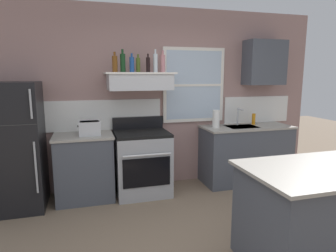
% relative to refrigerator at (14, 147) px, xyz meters
% --- Properties ---
extents(back_wall, '(5.40, 0.11, 2.70)m').
position_rel_refrigerator_xyz_m(back_wall, '(1.93, 0.39, 0.54)').
color(back_wall, gray).
rests_on(back_wall, ground_plane).
extents(refrigerator, '(0.70, 0.72, 1.63)m').
position_rel_refrigerator_xyz_m(refrigerator, '(0.00, 0.00, 0.00)').
color(refrigerator, black).
rests_on(refrigerator, ground_plane).
extents(counter_left_of_stove, '(0.79, 0.63, 0.91)m').
position_rel_refrigerator_xyz_m(counter_left_of_stove, '(0.85, 0.06, -0.36)').
color(counter_left_of_stove, '#474C56').
rests_on(counter_left_of_stove, ground_plane).
extents(toaster, '(0.30, 0.20, 0.19)m').
position_rel_refrigerator_xyz_m(toaster, '(0.94, -0.01, 0.20)').
color(toaster, silver).
rests_on(toaster, counter_left_of_stove).
extents(stove_range, '(0.76, 0.69, 1.09)m').
position_rel_refrigerator_xyz_m(stove_range, '(1.65, 0.02, -0.35)').
color(stove_range, '#9EA0A5').
rests_on(stove_range, ground_plane).
extents(range_hood_shelf, '(0.96, 0.52, 0.24)m').
position_rel_refrigerator_xyz_m(range_hood_shelf, '(1.65, 0.12, 0.81)').
color(range_hood_shelf, silver).
extents(bottle_amber_wine, '(0.07, 0.07, 0.27)m').
position_rel_refrigerator_xyz_m(bottle_amber_wine, '(1.31, 0.07, 1.05)').
color(bottle_amber_wine, brown).
rests_on(bottle_amber_wine, range_hood_shelf).
extents(bottle_dark_green_wine, '(0.07, 0.07, 0.31)m').
position_rel_refrigerator_xyz_m(bottle_dark_green_wine, '(1.42, 0.08, 1.06)').
color(bottle_dark_green_wine, '#143819').
rests_on(bottle_dark_green_wine, range_hood_shelf).
extents(bottle_blue_liqueur, '(0.07, 0.07, 0.26)m').
position_rel_refrigerator_xyz_m(bottle_blue_liqueur, '(1.54, 0.10, 1.04)').
color(bottle_blue_liqueur, '#1E478C').
rests_on(bottle_blue_liqueur, range_hood_shelf).
extents(bottle_olive_oil_square, '(0.06, 0.06, 0.25)m').
position_rel_refrigerator_xyz_m(bottle_olive_oil_square, '(1.64, 0.17, 1.04)').
color(bottle_olive_oil_square, '#4C601E').
rests_on(bottle_olive_oil_square, range_hood_shelf).
extents(bottle_balsamic_dark, '(0.06, 0.06, 0.25)m').
position_rel_refrigerator_xyz_m(bottle_balsamic_dark, '(1.77, 0.08, 1.04)').
color(bottle_balsamic_dark, black).
rests_on(bottle_balsamic_dark, range_hood_shelf).
extents(bottle_clear_tall, '(0.06, 0.06, 0.32)m').
position_rel_refrigerator_xyz_m(bottle_clear_tall, '(1.88, 0.11, 1.07)').
color(bottle_clear_tall, silver).
rests_on(bottle_clear_tall, range_hood_shelf).
extents(bottle_rose_pink, '(0.07, 0.07, 0.31)m').
position_rel_refrigerator_xyz_m(bottle_rose_pink, '(2.00, 0.16, 1.06)').
color(bottle_rose_pink, '#C67F84').
rests_on(bottle_rose_pink, range_hood_shelf).
extents(counter_right_with_sink, '(1.43, 0.63, 0.91)m').
position_rel_refrigerator_xyz_m(counter_right_with_sink, '(3.35, 0.06, -0.36)').
color(counter_right_with_sink, '#474C56').
rests_on(counter_right_with_sink, ground_plane).
extents(sink_faucet, '(0.03, 0.17, 0.28)m').
position_rel_refrigerator_xyz_m(sink_faucet, '(3.25, 0.16, 0.27)').
color(sink_faucet, silver).
rests_on(sink_faucet, counter_right_with_sink).
extents(paper_towel_roll, '(0.11, 0.11, 0.27)m').
position_rel_refrigerator_xyz_m(paper_towel_roll, '(2.81, 0.06, 0.23)').
color(paper_towel_roll, white).
rests_on(paper_towel_roll, counter_right_with_sink).
extents(dish_soap_bottle, '(0.06, 0.06, 0.18)m').
position_rel_refrigerator_xyz_m(dish_soap_bottle, '(3.53, 0.16, 0.19)').
color(dish_soap_bottle, orange).
rests_on(dish_soap_bottle, counter_right_with_sink).
extents(kitchen_island, '(1.40, 0.90, 0.91)m').
position_rel_refrigerator_xyz_m(kitchen_island, '(2.89, -2.00, -0.36)').
color(kitchen_island, '#474C56').
rests_on(kitchen_island, ground_plane).
extents(upper_cabinet_right, '(0.64, 0.32, 0.70)m').
position_rel_refrigerator_xyz_m(upper_cabinet_right, '(3.70, 0.20, 1.09)').
color(upper_cabinet_right, '#474C56').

